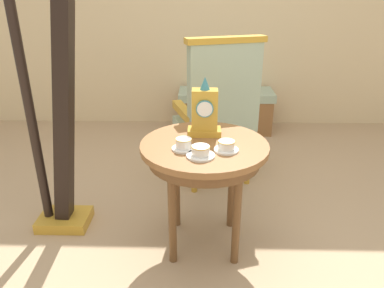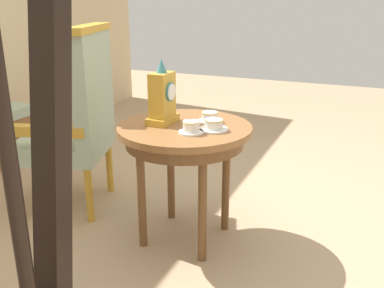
{
  "view_description": "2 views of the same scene",
  "coord_description": "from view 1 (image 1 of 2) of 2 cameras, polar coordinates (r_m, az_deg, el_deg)",
  "views": [
    {
      "loc": [
        -0.02,
        -1.78,
        1.44
      ],
      "look_at": [
        -0.07,
        0.1,
        0.62
      ],
      "focal_mm": 33.98,
      "sensor_mm": 36.0,
      "label": 1
    },
    {
      "loc": [
        -1.96,
        -0.87,
        1.29
      ],
      "look_at": [
        0.06,
        0.02,
        0.54
      ],
      "focal_mm": 40.49,
      "sensor_mm": 36.0,
      "label": 2
    }
  ],
  "objects": [
    {
      "name": "window_bench",
      "position": [
        3.94,
        5.27,
        5.26
      ],
      "size": [
        0.99,
        0.4,
        0.44
      ],
      "color": "#9EB299",
      "rests_on": "ground"
    },
    {
      "name": "teacup_center",
      "position": [
        1.88,
        5.42,
        -0.35
      ],
      "size": [
        0.13,
        0.13,
        0.06
      ],
      "color": "white",
      "rests_on": "side_table"
    },
    {
      "name": "teacup_left",
      "position": [
        1.89,
        -1.32,
        -0.07
      ],
      "size": [
        0.13,
        0.13,
        0.06
      ],
      "color": "white",
      "rests_on": "side_table"
    },
    {
      "name": "teacup_right",
      "position": [
        1.81,
        1.36,
        -1.23
      ],
      "size": [
        0.15,
        0.15,
        0.06
      ],
      "color": "white",
      "rests_on": "side_table"
    },
    {
      "name": "ground_plane",
      "position": [
        2.29,
        1.73,
        -15.54
      ],
      "size": [
        10.0,
        10.0,
        0.0
      ],
      "primitive_type": "plane",
      "color": "tan"
    },
    {
      "name": "side_table",
      "position": [
        2.01,
        2.03,
        -1.95
      ],
      "size": [
        0.7,
        0.7,
        0.66
      ],
      "color": "brown",
      "rests_on": "ground"
    },
    {
      "name": "armchair",
      "position": [
        2.73,
        4.06,
        5.27
      ],
      "size": [
        0.68,
        0.67,
        1.14
      ],
      "color": "#9EB299",
      "rests_on": "ground"
    },
    {
      "name": "mantel_clock",
      "position": [
        2.05,
        2.02,
        4.99
      ],
      "size": [
        0.19,
        0.11,
        0.34
      ],
      "color": "gold",
      "rests_on": "side_table"
    },
    {
      "name": "harp",
      "position": [
        2.27,
        -20.73,
        2.86
      ],
      "size": [
        0.4,
        0.24,
        1.74
      ],
      "color": "gold",
      "rests_on": "ground"
    }
  ]
}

